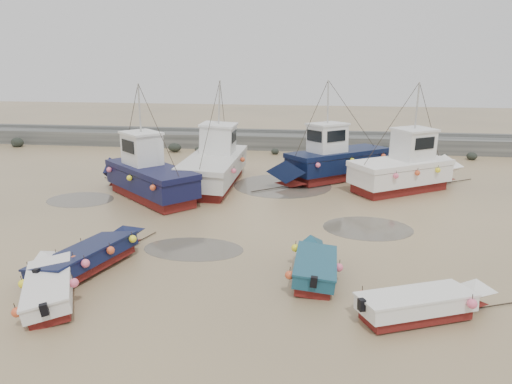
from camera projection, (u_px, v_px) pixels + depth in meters
ground at (249, 242)px, 21.28m from camera, size 120.00×120.00×0.00m
seawall at (289, 142)px, 42.10m from camera, size 60.00×4.92×1.50m
puddle_a at (194, 249)px, 20.55m from camera, size 4.18×4.18×0.01m
puddle_b at (368, 228)px, 23.01m from camera, size 4.13×4.13×0.01m
puddle_c at (80, 200)px, 27.53m from camera, size 3.68×3.68×0.01m
puddle_d at (283, 185)px, 30.52m from camera, size 5.99×5.99×0.01m
dinghy_0 at (52, 281)px, 16.40m from camera, size 3.42×5.68×1.43m
dinghy_1 at (93, 253)px, 18.73m from camera, size 3.21×6.43×1.43m
dinghy_2 at (314, 262)px, 17.87m from camera, size 1.95×5.38×1.43m
dinghy_3 at (427, 301)px, 15.04m from camera, size 5.50×2.93×1.43m
cabin_boat_0 at (146, 174)px, 27.71m from camera, size 7.96×7.42×6.22m
cabin_boat_1 at (215, 163)px, 30.76m from camera, size 3.33×11.41×6.22m
cabin_boat_2 at (331, 159)px, 31.47m from camera, size 8.47×7.21×6.22m
cabin_boat_3 at (408, 167)px, 29.16m from camera, size 8.13×6.17×6.22m
person at (162, 200)px, 27.45m from camera, size 0.69×0.60×1.59m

